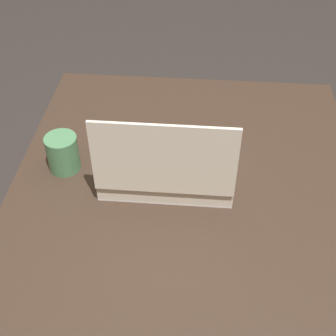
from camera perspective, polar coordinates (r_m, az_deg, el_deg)
name	(u,v)px	position (r m, az deg, el deg)	size (l,w,h in m)	color
ground_plane	(181,324)	(1.78, 1.61, -18.51)	(8.00, 8.00, 0.00)	#2D2826
dining_table	(185,210)	(1.28, 2.13, -5.15)	(0.91, 1.03, 0.70)	#38281E
donut_box	(168,167)	(1.19, 0.03, 0.12)	(0.33, 0.23, 0.25)	white
coffee_mug	(63,153)	(1.25, -12.71, 1.85)	(0.08, 0.08, 0.10)	#4C8456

